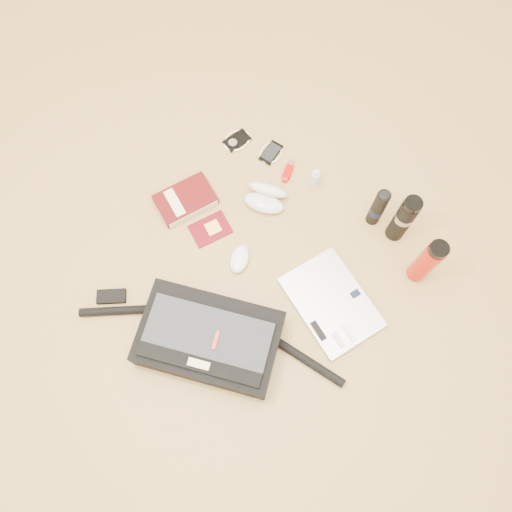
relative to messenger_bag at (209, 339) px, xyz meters
name	(u,v)px	position (x,y,z in m)	size (l,w,h in m)	color
ground	(252,287)	(-0.01, 0.24, -0.06)	(4.00, 4.00, 0.00)	#A58044
messenger_bag	(209,339)	(0.00, 0.00, 0.00)	(0.85, 0.43, 0.13)	black
laptop	(331,303)	(0.24, 0.36, -0.05)	(0.39, 0.33, 0.03)	#AAAAAC
book	(186,200)	(-0.40, 0.34, -0.04)	(0.20, 0.24, 0.04)	#410909
passport	(210,229)	(-0.26, 0.31, -0.05)	(0.15, 0.17, 0.01)	#54050E
mouse	(239,259)	(-0.10, 0.29, -0.04)	(0.10, 0.12, 0.03)	white
sunglasses_case	(266,197)	(-0.18, 0.53, -0.03)	(0.18, 0.17, 0.09)	silver
ipod	(237,140)	(-0.42, 0.66, -0.05)	(0.10, 0.11, 0.01)	black
phone	(271,153)	(-0.28, 0.70, -0.05)	(0.09, 0.10, 0.01)	black
inhaler	(288,171)	(-0.18, 0.68, -0.04)	(0.05, 0.10, 0.03)	#B10305
spray_bottle	(315,179)	(-0.07, 0.69, -0.01)	(0.03, 0.03, 0.11)	silver
aerosol_can	(378,207)	(0.18, 0.71, 0.04)	(0.06, 0.06, 0.20)	black
thermos_black	(403,219)	(0.27, 0.71, 0.07)	(0.07, 0.07, 0.25)	black
thermos_red	(427,262)	(0.41, 0.63, 0.07)	(0.08, 0.08, 0.25)	#AE130A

